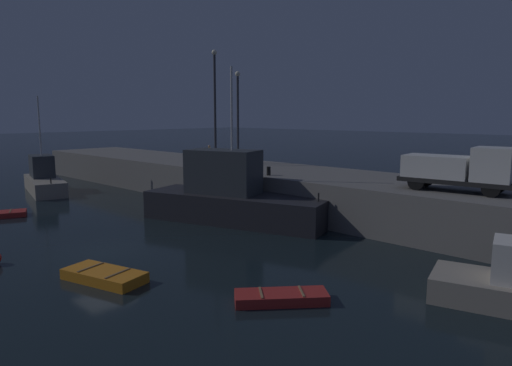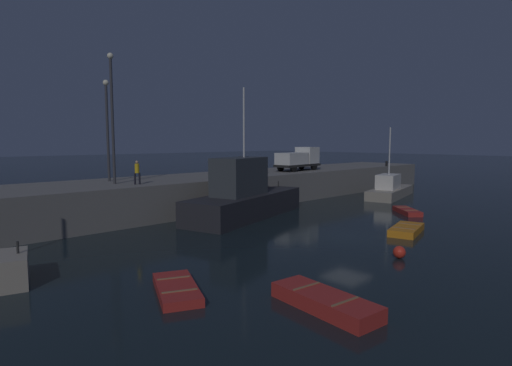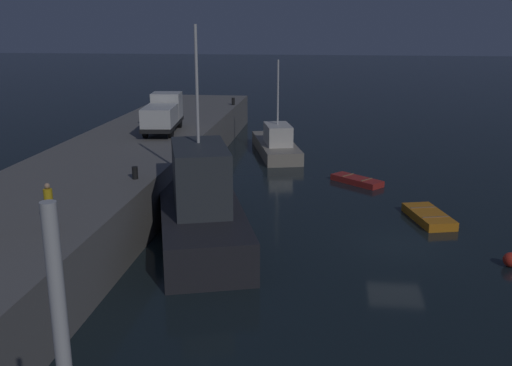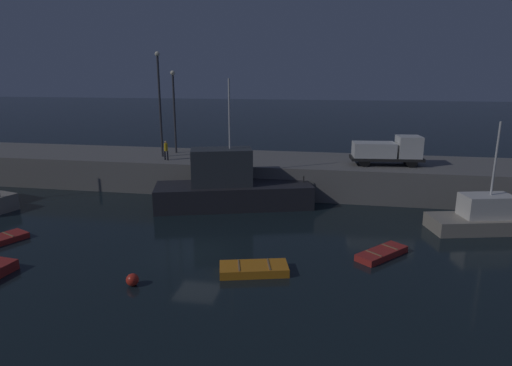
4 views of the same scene
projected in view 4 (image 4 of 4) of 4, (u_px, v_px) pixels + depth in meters
ground_plane at (196, 253)px, 25.03m from camera, size 320.00×320.00×0.00m
pier_quay at (248, 172)px, 39.50m from camera, size 65.32×8.11×2.74m
fishing_trawler_red at (230, 188)px, 33.46m from camera, size 12.59×6.97×9.83m
fishing_boat_white at (495, 218)px, 28.56m from camera, size 9.50×4.76×7.24m
dinghy_orange_near at (254, 269)px, 22.47m from camera, size 3.83×2.40×0.48m
rowboat_blue_far at (382, 253)px, 24.50m from camera, size 3.15×3.34×0.42m
mooring_buoy_near at (132, 280)px, 21.09m from camera, size 0.62×0.62×0.62m
lamp_post_west at (160, 98)px, 38.45m from camera, size 0.44×0.44×9.33m
lamp_post_east at (174, 105)px, 40.58m from camera, size 0.44×0.44×7.73m
utility_truck at (389, 150)px, 35.65m from camera, size 6.03×2.53×2.46m
dockworker at (166, 149)px, 37.86m from camera, size 0.43×0.41×1.72m
bollard_central at (242, 161)px, 36.06m from camera, size 0.28×0.28×0.59m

